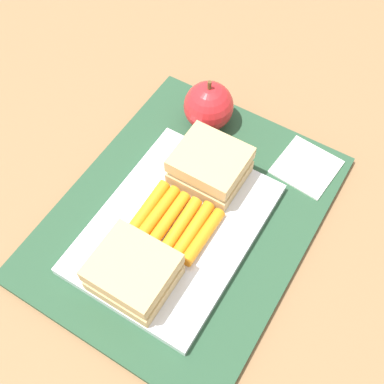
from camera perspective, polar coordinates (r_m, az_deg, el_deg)
ground_plane at (r=0.59m, az=-0.64°, el=-3.07°), size 2.40×2.40×0.00m
lunchbag_mat at (r=0.58m, az=-0.64°, el=-2.83°), size 0.36×0.28×0.01m
food_tray at (r=0.56m, az=-2.00°, el=-4.18°), size 0.23×0.17×0.01m
sandwich_half_left at (r=0.51m, az=-6.86°, el=-9.29°), size 0.07×0.08×0.04m
sandwich_half_right at (r=0.57m, az=2.12°, el=3.04°), size 0.07×0.08×0.04m
carrot_sticks_bundle at (r=0.55m, az=-2.04°, el=-3.54°), size 0.08×0.09×0.02m
apple at (r=0.63m, az=1.95°, el=9.98°), size 0.06×0.06×0.08m
paper_napkin at (r=0.63m, az=13.20°, el=2.87°), size 0.08×0.08×0.00m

